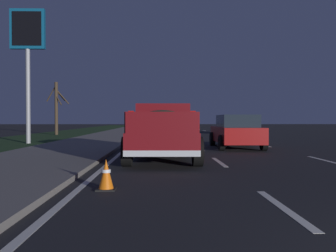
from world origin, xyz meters
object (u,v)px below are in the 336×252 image
(sedan_red, at_px, (236,131))
(gas_price_sign, at_px, (28,42))
(bare_tree_far, at_px, (56,107))
(traffic_cone_near, at_px, (106,175))
(sedan_silver, at_px, (233,125))
(pickup_truck, at_px, (163,130))

(sedan_red, xyz_separation_m, gas_price_sign, (3.39, 10.85, 4.82))
(bare_tree_far, distance_m, traffic_cone_near, 25.68)
(sedan_silver, distance_m, traffic_cone_near, 27.62)
(gas_price_sign, bearing_deg, traffic_cone_near, -154.35)
(traffic_cone_near, bearing_deg, bare_tree_far, 18.17)
(traffic_cone_near, bearing_deg, sedan_silver, -16.61)
(sedan_silver, xyz_separation_m, traffic_cone_near, (-26.46, 7.90, -0.50))
(sedan_red, relative_size, traffic_cone_near, 7.64)
(sedan_red, bearing_deg, gas_price_sign, 72.64)
(sedan_red, xyz_separation_m, bare_tree_far, (14.60, 12.54, 1.65))
(pickup_truck, bearing_deg, gas_price_sign, 43.09)
(pickup_truck, relative_size, sedan_silver, 1.24)
(pickup_truck, xyz_separation_m, traffic_cone_near, (-5.18, 1.11, -0.70))
(pickup_truck, distance_m, sedan_red, 5.69)
(sedan_red, height_order, sedan_silver, same)
(sedan_silver, height_order, traffic_cone_near, sedan_silver)
(gas_price_sign, distance_m, bare_tree_far, 11.77)
(gas_price_sign, bearing_deg, bare_tree_far, 8.58)
(pickup_truck, xyz_separation_m, sedan_silver, (21.28, -6.78, -0.20))
(sedan_silver, xyz_separation_m, gas_price_sign, (-13.37, 14.18, 4.82))
(sedan_red, bearing_deg, traffic_cone_near, 154.81)
(sedan_red, distance_m, bare_tree_far, 19.32)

